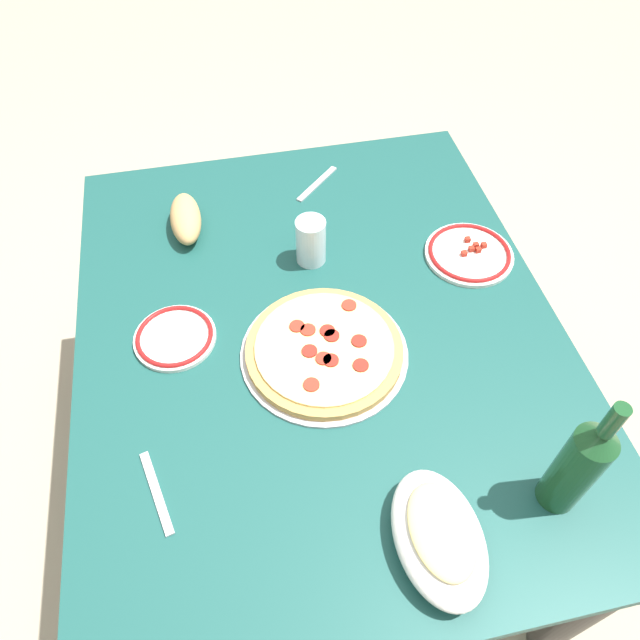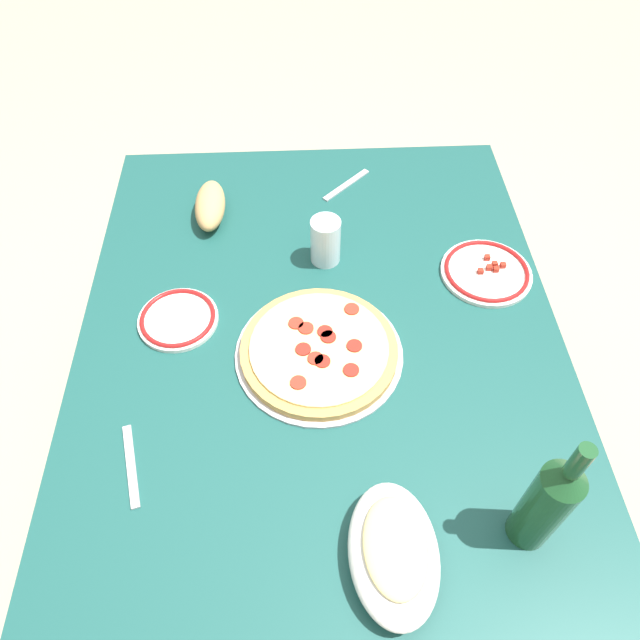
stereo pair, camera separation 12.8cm
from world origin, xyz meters
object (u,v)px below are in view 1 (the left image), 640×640
at_px(wine_bottle, 578,465).
at_px(bread_loaf, 186,219).
at_px(baked_pasta_dish, 439,536).
at_px(pepperoni_pizza, 324,350).
at_px(side_plate_near, 469,253).
at_px(dining_table, 320,355).
at_px(water_glass, 311,241).
at_px(side_plate_far, 175,337).

xyz_separation_m(wine_bottle, bread_loaf, (0.84, 0.60, -0.09)).
height_order(baked_pasta_dish, bread_loaf, baked_pasta_dish).
xyz_separation_m(pepperoni_pizza, side_plate_near, (0.21, -0.41, -0.01)).
distance_m(dining_table, water_glass, 0.27).
height_order(pepperoni_pizza, side_plate_near, pepperoni_pizza).
height_order(baked_pasta_dish, water_glass, water_glass).
xyz_separation_m(dining_table, pepperoni_pizza, (-0.07, 0.01, 0.12)).
distance_m(wine_bottle, side_plate_far, 0.82).
bearing_deg(dining_table, pepperoni_pizza, 175.68).
relative_size(baked_pasta_dish, water_glass, 2.03).
distance_m(baked_pasta_dish, bread_loaf, 0.95).
xyz_separation_m(water_glass, side_plate_near, (-0.07, -0.38, -0.05)).
relative_size(dining_table, side_plate_far, 7.36).
height_order(wine_bottle, water_glass, wine_bottle).
relative_size(wine_bottle, side_plate_near, 1.45).
distance_m(pepperoni_pizza, baked_pasta_dish, 0.44).
relative_size(dining_table, water_glass, 11.03).
relative_size(side_plate_near, bread_loaf, 1.19).
distance_m(dining_table, side_plate_far, 0.33).
height_order(pepperoni_pizza, side_plate_far, pepperoni_pizza).
bearing_deg(side_plate_far, side_plate_near, -81.30).
distance_m(dining_table, bread_loaf, 0.48).
xyz_separation_m(baked_pasta_dish, side_plate_far, (0.53, 0.41, -0.03)).
bearing_deg(dining_table, wine_bottle, -143.81).
distance_m(dining_table, side_plate_near, 0.44).
bearing_deg(side_plate_near, water_glass, 79.71).
xyz_separation_m(baked_pasta_dish, wine_bottle, (0.04, -0.24, 0.08)).
bearing_deg(dining_table, baked_pasta_dish, -168.90).
bearing_deg(dining_table, side_plate_far, 83.51).
bearing_deg(bread_loaf, dining_table, -145.52).
distance_m(wine_bottle, water_glass, 0.74).
xyz_separation_m(baked_pasta_dish, bread_loaf, (0.88, 0.36, -0.01)).
distance_m(baked_pasta_dish, side_plate_near, 0.71).
height_order(pepperoni_pizza, bread_loaf, bread_loaf).
height_order(dining_table, bread_loaf, bread_loaf).
bearing_deg(dining_table, water_glass, -6.10).
xyz_separation_m(dining_table, side_plate_far, (0.04, 0.31, 0.11)).
distance_m(dining_table, baked_pasta_dish, 0.53).
bearing_deg(water_glass, dining_table, 173.90).
height_order(water_glass, side_plate_near, water_glass).
height_order(baked_pasta_dish, wine_bottle, wine_bottle).
distance_m(wine_bottle, side_plate_near, 0.62).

